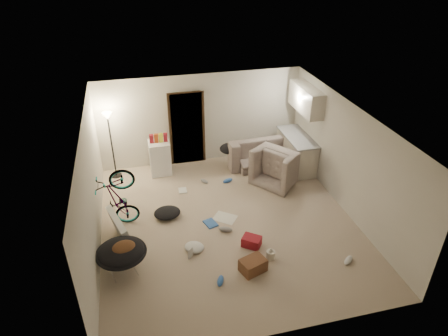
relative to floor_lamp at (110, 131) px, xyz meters
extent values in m
cube|color=tan|center=(2.40, -2.65, -1.32)|extent=(5.50, 6.00, 0.02)
cube|color=white|center=(2.40, -2.65, 1.20)|extent=(5.50, 6.00, 0.02)
cube|color=beige|center=(2.40, 0.36, -0.06)|extent=(5.50, 0.02, 2.50)
cube|color=beige|center=(2.40, -5.66, -0.06)|extent=(5.50, 0.02, 2.50)
cube|color=beige|center=(-0.36, -2.65, -0.06)|extent=(0.02, 6.00, 2.50)
cube|color=beige|center=(5.16, -2.65, -0.06)|extent=(0.02, 6.00, 2.50)
cube|color=black|center=(2.00, 0.32, -0.29)|extent=(0.85, 0.10, 2.04)
cube|color=#311F11|center=(2.00, 0.29, -0.29)|extent=(0.97, 0.04, 2.10)
cylinder|color=black|center=(0.00, 0.00, -1.29)|extent=(0.28, 0.28, 0.03)
cylinder|color=black|center=(0.00, 0.00, -0.46)|extent=(0.04, 0.04, 1.70)
cone|color=#FFE0A5|center=(0.00, 0.00, 0.41)|extent=(0.24, 0.24, 0.18)
cube|color=beige|center=(4.83, -0.65, -0.87)|extent=(0.60, 1.50, 0.88)
cube|color=gray|center=(4.83, -0.65, -0.41)|extent=(0.64, 1.54, 0.04)
cube|color=beige|center=(4.96, -0.65, 0.64)|extent=(0.38, 1.40, 0.65)
imported|color=#383F37|center=(4.02, -0.20, -1.00)|extent=(2.12, 0.92, 0.61)
imported|color=#383F37|center=(4.19, -1.20, -0.95)|extent=(1.43, 1.45, 0.71)
imported|color=black|center=(0.10, -2.22, -0.90)|extent=(1.55, 0.71, 0.89)
imported|color=maroon|center=(1.34, -3.62, -1.30)|extent=(0.26, 0.27, 0.02)
cube|color=white|center=(1.18, -0.10, -0.85)|extent=(0.54, 0.54, 0.91)
cube|color=maroon|center=(1.01, -0.10, -0.31)|extent=(0.11, 0.08, 0.30)
cube|color=#C44C18|center=(1.13, -0.10, -0.31)|extent=(0.11, 0.09, 0.30)
cube|color=yellow|center=(1.25, -0.10, -0.31)|extent=(0.11, 0.09, 0.30)
cube|color=maroon|center=(1.37, -0.10, -0.31)|extent=(0.11, 0.08, 0.30)
cylinder|color=silver|center=(0.10, -3.66, -1.09)|extent=(0.62, 0.62, 0.44)
ellipsoid|color=black|center=(0.10, -3.66, -0.82)|extent=(0.87, 0.87, 0.37)
torus|color=black|center=(0.10, -3.66, -0.82)|extent=(0.94, 0.94, 0.07)
ellipsoid|color=#55331D|center=(0.15, -3.69, -0.71)|extent=(0.59, 0.55, 0.22)
ellipsoid|color=black|center=(3.07, -0.20, -0.77)|extent=(0.60, 0.51, 0.28)
cube|color=silver|center=(0.10, -2.81, -0.97)|extent=(0.56, 1.06, 0.69)
cube|color=brown|center=(2.49, -4.21, -1.17)|extent=(0.55, 0.47, 0.27)
cube|color=maroon|center=(2.68, -3.52, -1.20)|extent=(0.46, 0.44, 0.21)
cylinder|color=beige|center=(2.93, -3.97, -1.22)|extent=(0.18, 0.18, 0.18)
cone|color=beige|center=(2.93, -3.97, -1.09)|extent=(0.10, 0.10, 0.08)
cube|color=silver|center=(2.37, -2.48, -1.30)|extent=(0.63, 0.61, 0.01)
cube|color=#315FB2|center=(2.01, -2.62, -1.29)|extent=(0.32, 0.38, 0.03)
cube|color=silver|center=(1.60, -1.15, -1.30)|extent=(0.21, 0.27, 0.02)
ellipsoid|color=#315FB2|center=(2.81, -1.02, -1.25)|extent=(0.30, 0.19, 0.10)
ellipsoid|color=slate|center=(2.21, -0.91, -1.26)|extent=(0.23, 0.27, 0.09)
ellipsoid|color=#315FB2|center=(1.82, -4.37, -1.26)|extent=(0.21, 0.30, 0.10)
ellipsoid|color=slate|center=(2.27, -2.95, -1.25)|extent=(0.32, 0.23, 0.11)
ellipsoid|color=white|center=(4.38, -4.44, -1.25)|extent=(0.30, 0.27, 0.11)
ellipsoid|color=black|center=(1.11, -2.10, -1.21)|extent=(0.63, 0.54, 0.19)
ellipsoid|color=silver|center=(1.51, -3.36, -1.24)|extent=(0.54, 0.52, 0.13)
camera|label=1|loc=(0.62, -9.53, 4.25)|focal=32.00mm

